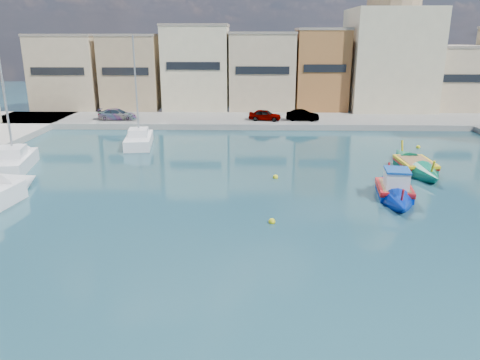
% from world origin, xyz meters
% --- Properties ---
extents(ground, '(160.00, 160.00, 0.00)m').
position_xyz_m(ground, '(0.00, 0.00, 0.00)').
color(ground, '#132E39').
rests_on(ground, ground).
extents(north_quay, '(80.00, 8.00, 0.60)m').
position_xyz_m(north_quay, '(0.00, 32.00, 0.30)').
color(north_quay, gray).
rests_on(north_quay, ground).
extents(north_townhouses, '(83.20, 7.87, 10.19)m').
position_xyz_m(north_townhouses, '(6.68, 39.36, 5.00)').
color(north_townhouses, tan).
rests_on(north_townhouses, ground).
extents(church_block, '(10.00, 10.00, 19.10)m').
position_xyz_m(church_block, '(10.00, 40.00, 8.41)').
color(church_block, beige).
rests_on(church_block, ground).
extents(parked_cars, '(24.20, 2.05, 1.20)m').
position_xyz_m(parked_cars, '(-11.46, 30.50, 1.19)').
color(parked_cars, '#4C1919').
rests_on(parked_cars, north_quay).
extents(luzzu_blue_cabin, '(3.03, 8.09, 2.79)m').
position_xyz_m(luzzu_blue_cabin, '(1.82, 7.39, 0.34)').
color(luzzu_blue_cabin, '#0022A0').
rests_on(luzzu_blue_cabin, ground).
extents(luzzu_green, '(2.43, 8.59, 2.69)m').
position_xyz_m(luzzu_green, '(5.03, 13.20, 0.29)').
color(luzzu_green, '#0A6E4F').
rests_on(luzzu_green, ground).
extents(yacht_north, '(3.24, 7.96, 10.33)m').
position_xyz_m(yacht_north, '(-17.32, 22.32, 0.41)').
color(yacht_north, white).
rests_on(yacht_north, ground).
extents(yacht_midnorth, '(3.94, 8.36, 11.41)m').
position_xyz_m(yacht_midnorth, '(-24.93, 14.37, 0.45)').
color(yacht_midnorth, white).
rests_on(yacht_midnorth, ground).
extents(mooring_buoys, '(21.33, 26.76, 0.36)m').
position_xyz_m(mooring_buoys, '(2.52, 6.64, 0.08)').
color(mooring_buoys, yellow).
rests_on(mooring_buoys, ground).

